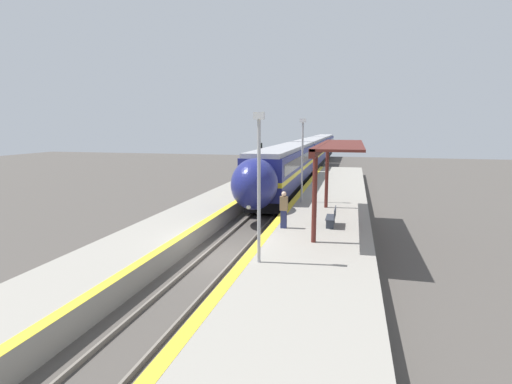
# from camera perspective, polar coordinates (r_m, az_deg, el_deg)

# --- Properties ---
(ground_plane) EXTENTS (120.00, 120.00, 0.00)m
(ground_plane) POSITION_cam_1_polar(r_m,az_deg,el_deg) (17.49, -5.10, -9.36)
(ground_plane) COLOR #4C4742
(rail_left) EXTENTS (0.08, 90.00, 0.15)m
(rail_left) POSITION_cam_1_polar(r_m,az_deg,el_deg) (17.71, -7.33, -8.92)
(rail_left) COLOR slate
(rail_left) RESTS_ON ground_plane
(rail_right) EXTENTS (0.08, 90.00, 0.15)m
(rail_right) POSITION_cam_1_polar(r_m,az_deg,el_deg) (17.26, -2.81, -9.34)
(rail_right) COLOR slate
(rail_right) RESTS_ON ground_plane
(train) EXTENTS (2.75, 61.49, 4.00)m
(train) POSITION_cam_1_polar(r_m,az_deg,el_deg) (51.13, 7.71, 5.58)
(train) COLOR black
(train) RESTS_ON ground_plane
(platform_right) EXTENTS (4.78, 64.00, 0.87)m
(platform_right) POSITION_cam_1_polar(r_m,az_deg,el_deg) (16.56, 8.15, -8.95)
(platform_right) COLOR gray
(platform_right) RESTS_ON ground_plane
(platform_left) EXTENTS (3.36, 64.00, 0.87)m
(platform_left) POSITION_cam_1_polar(r_m,az_deg,el_deg) (18.64, -14.71, -7.07)
(platform_left) COLOR gray
(platform_left) RESTS_ON ground_plane
(platform_bench) EXTENTS (0.44, 1.40, 0.89)m
(platform_bench) POSITION_cam_1_polar(r_m,az_deg,el_deg) (19.48, 10.85, -3.50)
(platform_bench) COLOR #2D333D
(platform_bench) RESTS_ON platform_right
(person_waiting) EXTENTS (0.36, 0.23, 1.75)m
(person_waiting) POSITION_cam_1_polar(r_m,az_deg,el_deg) (18.75, 3.99, -2.45)
(person_waiting) COLOR navy
(person_waiting) RESTS_ON platform_right
(railway_signal) EXTENTS (0.28, 0.28, 4.25)m
(railway_signal) POSITION_cam_1_polar(r_m,az_deg,el_deg) (33.11, 0.63, 4.18)
(railway_signal) COLOR #59595E
(railway_signal) RESTS_ON ground_plane
(lamppost_near) EXTENTS (0.36, 0.20, 5.22)m
(lamppost_near) POSITION_cam_1_polar(r_m,az_deg,el_deg) (13.64, 0.42, 1.99)
(lamppost_near) COLOR #9E9EA3
(lamppost_near) RESTS_ON platform_right
(lamppost_mid) EXTENTS (0.36, 0.20, 5.22)m
(lamppost_mid) POSITION_cam_1_polar(r_m,az_deg,el_deg) (25.11, 6.63, 5.32)
(lamppost_mid) COLOR #9E9EA3
(lamppost_mid) RESTS_ON platform_right
(station_canopy) EXTENTS (2.02, 10.36, 3.94)m
(station_canopy) POSITION_cam_1_polar(r_m,az_deg,el_deg) (19.82, 11.17, 6.06)
(station_canopy) COLOR #511E19
(station_canopy) RESTS_ON platform_right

